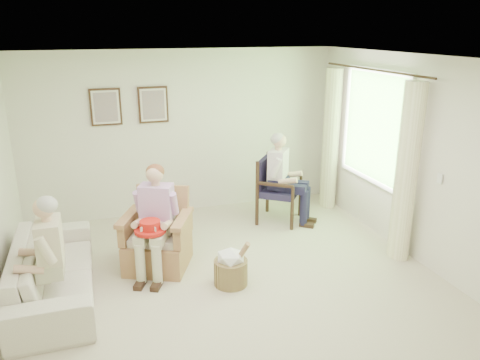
{
  "coord_description": "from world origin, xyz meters",
  "views": [
    {
      "loc": [
        -1.41,
        -4.46,
        2.9
      ],
      "look_at": [
        0.35,
        0.92,
        1.05
      ],
      "focal_mm": 35.0,
      "sensor_mm": 36.0,
      "label": 1
    }
  ],
  "objects_px": {
    "person_dark": "(282,173)",
    "person_sofa": "(46,252)",
    "person_wicker": "(157,213)",
    "sofa": "(53,270)",
    "red_hat": "(150,228)",
    "hatbox": "(231,267)",
    "wood_armchair": "(277,186)",
    "wicker_armchair": "(157,243)"
  },
  "relations": [
    {
      "from": "hatbox",
      "to": "red_hat",
      "type": "bearing_deg",
      "value": 154.16
    },
    {
      "from": "person_dark",
      "to": "person_sofa",
      "type": "relative_size",
      "value": 1.08
    },
    {
      "from": "wood_armchair",
      "to": "hatbox",
      "type": "distance_m",
      "value": 2.16
    },
    {
      "from": "wicker_armchair",
      "to": "person_dark",
      "type": "distance_m",
      "value": 2.25
    },
    {
      "from": "hatbox",
      "to": "wood_armchair",
      "type": "bearing_deg",
      "value": 52.96
    },
    {
      "from": "person_wicker",
      "to": "wood_armchair",
      "type": "bearing_deg",
      "value": 53.39
    },
    {
      "from": "person_sofa",
      "to": "wicker_armchair",
      "type": "bearing_deg",
      "value": 121.51
    },
    {
      "from": "person_sofa",
      "to": "red_hat",
      "type": "bearing_deg",
      "value": 111.05
    },
    {
      "from": "person_wicker",
      "to": "sofa",
      "type": "bearing_deg",
      "value": -145.78
    },
    {
      "from": "person_sofa",
      "to": "sofa",
      "type": "bearing_deg",
      "value": -179.35
    },
    {
      "from": "person_dark",
      "to": "person_sofa",
      "type": "bearing_deg",
      "value": 152.28
    },
    {
      "from": "wicker_armchair",
      "to": "person_dark",
      "type": "bearing_deg",
      "value": 46.61
    },
    {
      "from": "wood_armchair",
      "to": "person_sofa",
      "type": "xyz_separation_m",
      "value": [
        -3.25,
        -1.7,
        0.19
      ]
    },
    {
      "from": "person_wicker",
      "to": "red_hat",
      "type": "relative_size",
      "value": 3.55
    },
    {
      "from": "sofa",
      "to": "hatbox",
      "type": "relative_size",
      "value": 3.64
    },
    {
      "from": "person_wicker",
      "to": "person_dark",
      "type": "bearing_deg",
      "value": 49.72
    },
    {
      "from": "person_sofa",
      "to": "hatbox",
      "type": "bearing_deg",
      "value": 90.48
    },
    {
      "from": "sofa",
      "to": "red_hat",
      "type": "bearing_deg",
      "value": -89.24
    },
    {
      "from": "person_dark",
      "to": "hatbox",
      "type": "distance_m",
      "value": 2.09
    },
    {
      "from": "wicker_armchair",
      "to": "person_wicker",
      "type": "xyz_separation_m",
      "value": [
        0.0,
        -0.13,
        0.46
      ]
    },
    {
      "from": "person_wicker",
      "to": "hatbox",
      "type": "distance_m",
      "value": 1.1
    },
    {
      "from": "person_dark",
      "to": "person_wicker",
      "type": "bearing_deg",
      "value": 151.79
    },
    {
      "from": "person_dark",
      "to": "red_hat",
      "type": "xyz_separation_m",
      "value": [
        -2.15,
        -1.12,
        -0.14
      ]
    },
    {
      "from": "wood_armchair",
      "to": "red_hat",
      "type": "relative_size",
      "value": 2.64
    },
    {
      "from": "wood_armchair",
      "to": "person_wicker",
      "type": "relative_size",
      "value": 0.74
    },
    {
      "from": "sofa",
      "to": "person_dark",
      "type": "bearing_deg",
      "value": -70.7
    },
    {
      "from": "wicker_armchair",
      "to": "red_hat",
      "type": "height_order",
      "value": "wicker_armchair"
    },
    {
      "from": "person_dark",
      "to": "person_sofa",
      "type": "height_order",
      "value": "person_dark"
    },
    {
      "from": "person_wicker",
      "to": "person_sofa",
      "type": "relative_size",
      "value": 1.04
    },
    {
      "from": "wicker_armchair",
      "to": "person_wicker",
      "type": "bearing_deg",
      "value": -65.06
    },
    {
      "from": "person_wicker",
      "to": "person_sofa",
      "type": "xyz_separation_m",
      "value": [
        -1.21,
        -0.59,
        -0.04
      ]
    },
    {
      "from": "hatbox",
      "to": "person_wicker",
      "type": "bearing_deg",
      "value": 141.35
    },
    {
      "from": "person_wicker",
      "to": "person_sofa",
      "type": "distance_m",
      "value": 1.35
    },
    {
      "from": "red_hat",
      "to": "hatbox",
      "type": "relative_size",
      "value": 0.64
    },
    {
      "from": "sofa",
      "to": "red_hat",
      "type": "height_order",
      "value": "red_hat"
    },
    {
      "from": "person_dark",
      "to": "red_hat",
      "type": "distance_m",
      "value": 2.43
    },
    {
      "from": "red_hat",
      "to": "wicker_armchair",
      "type": "bearing_deg",
      "value": 70.8
    },
    {
      "from": "sofa",
      "to": "hatbox",
      "type": "height_order",
      "value": "sofa"
    },
    {
      "from": "sofa",
      "to": "red_hat",
      "type": "distance_m",
      "value": 1.16
    },
    {
      "from": "wood_armchair",
      "to": "person_dark",
      "type": "bearing_deg",
      "value": -142.99
    },
    {
      "from": "wood_armchair",
      "to": "person_sofa",
      "type": "height_order",
      "value": "person_sofa"
    },
    {
      "from": "wicker_armchair",
      "to": "wood_armchair",
      "type": "distance_m",
      "value": 2.27
    }
  ]
}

